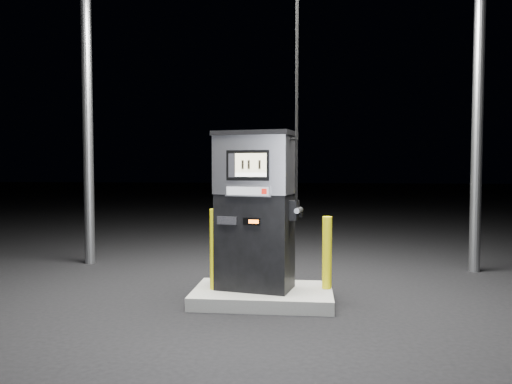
# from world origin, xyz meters

# --- Properties ---
(ground) EXTENTS (80.00, 80.00, 0.00)m
(ground) POSITION_xyz_m (0.00, 0.00, 0.00)
(ground) COLOR black
(ground) RESTS_ON ground
(pump_island) EXTENTS (1.60, 1.00, 0.15)m
(pump_island) POSITION_xyz_m (0.00, 0.00, 0.07)
(pump_island) COLOR slate
(pump_island) RESTS_ON ground
(fuel_dispenser) EXTENTS (1.05, 0.71, 3.78)m
(fuel_dispenser) POSITION_xyz_m (-0.09, 0.01, 1.09)
(fuel_dispenser) COLOR black
(fuel_dispenser) RESTS_ON pump_island
(bollard_left) EXTENTS (0.13, 0.13, 0.93)m
(bollard_left) POSITION_xyz_m (-0.55, -0.05, 0.62)
(bollard_left) COLOR yellow
(bollard_left) RESTS_ON pump_island
(bollard_right) EXTENTS (0.13, 0.13, 0.84)m
(bollard_right) POSITION_xyz_m (0.74, 0.11, 0.57)
(bollard_right) COLOR yellow
(bollard_right) RESTS_ON pump_island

